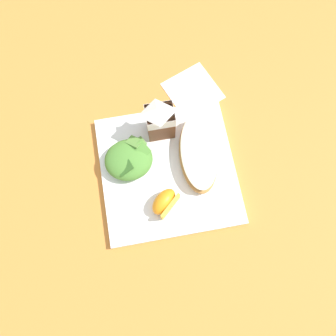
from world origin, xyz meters
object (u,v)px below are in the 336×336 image
at_px(green_salad_pile, 129,160).
at_px(cheesy_pizza_bread, 198,154).
at_px(milk_carton, 158,119).
at_px(orange_wedge_front, 165,202).
at_px(white_plate, 168,170).
at_px(paper_napkin, 193,90).

bearing_deg(green_salad_pile, cheesy_pizza_bread, -4.90).
height_order(cheesy_pizza_bread, green_salad_pile, green_salad_pile).
bearing_deg(cheesy_pizza_bread, milk_carton, 134.47).
height_order(cheesy_pizza_bread, orange_wedge_front, orange_wedge_front).
bearing_deg(orange_wedge_front, green_salad_pile, 119.61).
relative_size(white_plate, green_salad_pile, 2.80).
relative_size(cheesy_pizza_bread, orange_wedge_front, 2.58).
height_order(milk_carton, orange_wedge_front, milk_carton).
xyz_separation_m(white_plate, green_salad_pile, (-0.08, 0.03, 0.03)).
distance_m(white_plate, cheesy_pizza_bread, 0.07).
xyz_separation_m(white_plate, cheesy_pizza_bread, (0.07, 0.02, 0.03)).
distance_m(cheesy_pizza_bread, milk_carton, 0.11).
xyz_separation_m(cheesy_pizza_bread, milk_carton, (-0.07, 0.07, 0.04)).
height_order(cheesy_pizza_bread, milk_carton, milk_carton).
height_order(green_salad_pile, milk_carton, milk_carton).
xyz_separation_m(white_plate, paper_napkin, (0.09, 0.18, -0.01)).
height_order(white_plate, milk_carton, milk_carton).
relative_size(white_plate, orange_wedge_front, 4.08).
relative_size(green_salad_pile, milk_carton, 0.91).
distance_m(orange_wedge_front, paper_napkin, 0.28).
distance_m(white_plate, green_salad_pile, 0.09).
bearing_deg(cheesy_pizza_bread, white_plate, -166.00).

